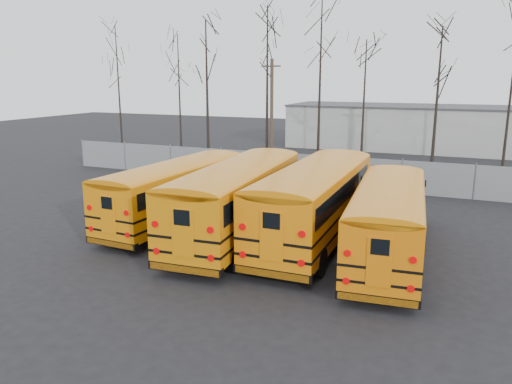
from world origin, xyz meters
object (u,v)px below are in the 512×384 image
at_px(bus_c, 316,196).
at_px(bus_a, 178,187).
at_px(bus_d, 389,215).
at_px(utility_pole_left, 272,113).
at_px(bus_b, 240,193).

bearing_deg(bus_c, bus_a, 179.65).
height_order(bus_d, utility_pole_left, utility_pole_left).
bearing_deg(utility_pole_left, bus_a, -74.92).
distance_m(bus_a, bus_c, 6.71).
height_order(bus_c, bus_d, bus_c).
height_order(bus_b, utility_pole_left, utility_pole_left).
relative_size(bus_a, bus_c, 0.91).
relative_size(bus_b, bus_c, 1.01).
bearing_deg(bus_c, bus_b, -166.15).
bearing_deg(bus_b, bus_a, 163.62).
relative_size(bus_a, bus_b, 0.90).
relative_size(bus_b, bus_d, 1.11).
height_order(bus_c, utility_pole_left, utility_pole_left).
bearing_deg(bus_b, utility_pole_left, 102.99).
xyz_separation_m(bus_b, utility_pole_left, (-4.94, 16.59, 2.21)).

